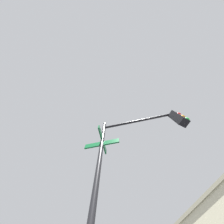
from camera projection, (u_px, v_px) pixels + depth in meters
name	position (u px, v px, depth m)	size (l,w,h in m)	color
traffic_signal_near	(142.00, 139.00, 3.57)	(2.27, 2.78, 5.72)	black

